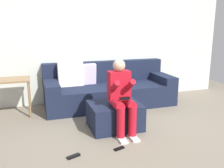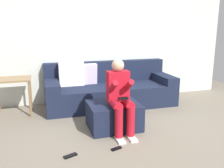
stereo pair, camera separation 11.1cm
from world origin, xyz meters
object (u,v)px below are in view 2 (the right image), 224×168
Objects in this scene: ottoman at (114,116)px; person_seated at (120,95)px; remote_near_ottoman at (116,149)px; couch_sectional at (109,89)px; remote_by_storage_bin at (70,156)px; side_table at (12,84)px.

person_seated is at bearing -78.58° from ottoman.
ottoman is at bearing 101.42° from person_seated.
ottoman is 0.42m from person_seated.
couch_sectional is at bearing 58.96° from remote_near_ottoman.
couch_sectional reaches higher than ottoman.
person_seated reaches higher than ottoman.
remote_near_ottoman is at bearing -20.36° from remote_by_storage_bin.
remote_near_ottoman is (-0.17, -0.67, -0.18)m from ottoman.
person_seated is (0.04, -0.19, 0.37)m from ottoman.
remote_by_storage_bin is (0.75, -1.72, -0.53)m from side_table.
side_table is at bearing 92.35° from remote_by_storage_bin.
remote_by_storage_bin is at bearing -137.73° from ottoman.
couch_sectional is 3.26× the size of ottoman.
ottoman is (-0.24, -1.13, -0.11)m from couch_sectional.
ottoman is at bearing 20.99° from remote_by_storage_bin.
ottoman is 1.17× the size of side_table.
couch_sectional is 14.97× the size of remote_by_storage_bin.
person_seated is at bearing -38.67° from side_table.
side_table is 2.23m from remote_near_ottoman.
person_seated reaches higher than remote_by_storage_bin.
person_seated is 6.44× the size of remote_by_storage_bin.
remote_by_storage_bin is at bearing -147.98° from person_seated.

